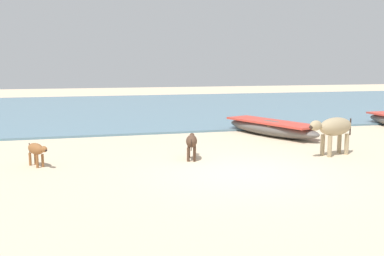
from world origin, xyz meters
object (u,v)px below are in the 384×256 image
cow_adult_dun (334,128)px  calf_near_dark (192,142)px  fishing_boat_2 (271,128)px  calf_far_brown (36,150)px

cow_adult_dun → calf_near_dark: cow_adult_dun is taller
fishing_boat_2 → calf_far_brown: fishing_boat_2 is taller
calf_near_dark → calf_far_brown: bearing=103.2°
cow_adult_dun → calf_far_brown: 8.14m
calf_far_brown → fishing_boat_2: bearing=79.2°
fishing_boat_2 → calf_near_dark: bearing=-71.5°
calf_near_dark → calf_far_brown: size_ratio=1.20×
calf_near_dark → calf_far_brown: (-4.03, 0.23, -0.06)m
cow_adult_dun → calf_far_brown: cow_adult_dun is taller
calf_near_dark → calf_far_brown: 4.03m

